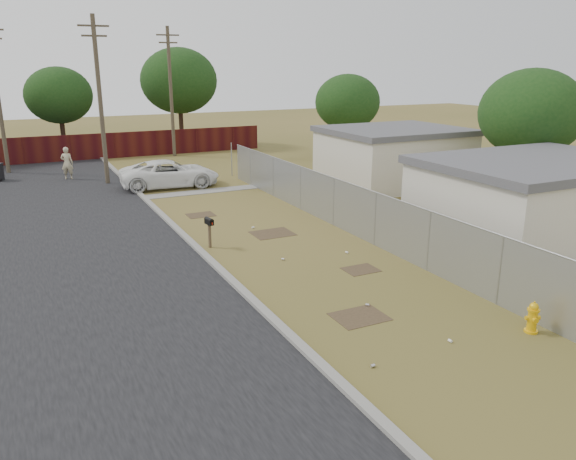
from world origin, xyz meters
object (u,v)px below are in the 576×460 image
pickup_truck (170,174)px  pedestrian (67,163)px  mailbox (209,224)px  fire_hydrant (533,318)px

pickup_truck → pedestrian: bearing=50.5°
mailbox → pedestrian: (-3.36, 15.83, 0.05)m
pickup_truck → fire_hydrant: bearing=-165.0°
mailbox → fire_hydrant: bearing=-63.2°
mailbox → pedestrian: bearing=102.0°
mailbox → pickup_truck: pickup_truck is taller
pickup_truck → pedestrian: 6.74m
mailbox → pedestrian: pedestrian is taller
fire_hydrant → pedestrian: bearing=108.1°
mailbox → pickup_truck: size_ratio=0.21×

